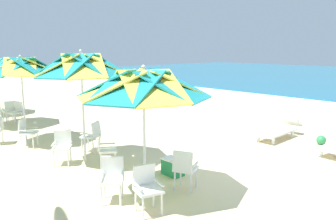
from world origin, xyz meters
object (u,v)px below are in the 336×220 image
Objects in this scene: plastic_chair_4 at (62,145)px; plastic_chair_5 at (92,134)px; beach_umbrella_2 at (21,67)px; plastic_chair_8 at (10,110)px; plastic_chair_2 at (112,176)px; plastic_chair_1 at (147,186)px; beach_ball at (321,140)px; beach_umbrella_1 at (81,66)px; plastic_chair_7 at (26,131)px; cooler_box at (173,167)px; sun_lounger_1 at (279,130)px; plastic_chair_10 at (16,111)px; plastic_chair_0 at (185,167)px; plastic_chair_3 at (105,148)px; beach_umbrella_0 at (144,85)px.

plastic_chair_4 is 1.20m from plastic_chair_5.
beach_umbrella_2 reaches higher than plastic_chair_4.
plastic_chair_2 is at bearing -6.59° from plastic_chair_8.
plastic_chair_1 is at bearing -1.17° from beach_umbrella_2.
beach_umbrella_1 is at bearing -119.11° from beach_ball.
plastic_chair_2 is at bearing -2.11° from plastic_chair_7.
plastic_chair_2 is 8.86m from plastic_chair_8.
plastic_chair_8 is at bearing -174.86° from cooler_box.
cooler_box is at bearing 7.77° from plastic_chair_5.
cooler_box is (-1.01, 1.60, -0.30)m from plastic_chair_1.
plastic_chair_7 is 7.91m from sun_lounger_1.
plastic_chair_2 is 3.40m from plastic_chair_5.
plastic_chair_8 and plastic_chair_10 have the same top height.
plastic_chair_10 is (-5.66, 0.82, 0.00)m from plastic_chair_4.
plastic_chair_4 is 1.73× the size of cooler_box.
beach_umbrella_2 reaches higher than cooler_box.
plastic_chair_0 and plastic_chair_7 have the same top height.
plastic_chair_8 is at bearing -146.81° from sun_lounger_1.
plastic_chair_7 is (0.44, -0.14, -1.86)m from beach_umbrella_2.
sun_lounger_1 is (4.58, 6.45, -0.22)m from plastic_chair_7.
plastic_chair_7 is 3.02× the size of beach_ball.
plastic_chair_10 is at bearing 174.31° from plastic_chair_1.
plastic_chair_10 is (-5.96, 0.36, -1.99)m from beach_umbrella_1.
plastic_chair_10 is (-8.33, 1.10, 0.00)m from plastic_chair_2.
plastic_chair_8 is at bearing 173.41° from plastic_chair_2.
plastic_chair_3 is 3.02× the size of beach_ball.
sun_lounger_1 is at bearing 54.65° from plastic_chair_7.
plastic_chair_3 is at bearing 163.78° from plastic_chair_1.
plastic_chair_10 is at bearing 176.56° from beach_umbrella_1.
beach_umbrella_2 is 4.08m from plastic_chair_8.
plastic_chair_3 is 1.00× the size of plastic_chair_10.
plastic_chair_7 is at bearing -179.87° from plastic_chair_1.
plastic_chair_10 is (-8.92, -0.28, 0.00)m from plastic_chair_0.
plastic_chair_0 is at bearing 66.73° from beach_umbrella_0.
plastic_chair_5 is at bearing 3.22° from plastic_chair_10.
beach_umbrella_0 reaches higher than cooler_box.
plastic_chair_10 is (-8.58, 0.50, -1.74)m from beach_umbrella_0.
plastic_chair_4 is at bearing -119.39° from beach_ball.
beach_umbrella_0 reaches higher than plastic_chair_10.
cooler_box is (2.48, 1.51, -0.30)m from plastic_chair_4.
plastic_chair_0 is 2.34m from plastic_chair_3.
plastic_chair_4 is at bearing -173.68° from beach_umbrella_0.
plastic_chair_2 is 5.57m from beach_umbrella_2.
plastic_chair_0 is 9.40m from plastic_chair_8.
cooler_box is at bearing -103.72° from beach_ball.
plastic_chair_4 is 2.92m from cooler_box.
plastic_chair_5 is 1.00× the size of plastic_chair_10.
plastic_chair_1 is 9.65m from plastic_chair_8.
plastic_chair_0 is at bearing 1.81° from plastic_chair_10.
sun_lounger_1 is at bearing 90.33° from cooler_box.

